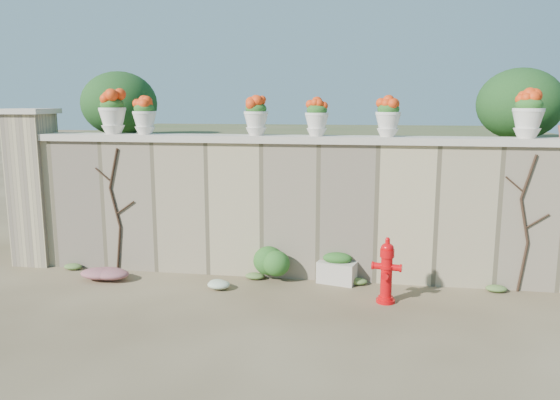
# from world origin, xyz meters

# --- Properties ---
(ground) EXTENTS (80.00, 80.00, 0.00)m
(ground) POSITION_xyz_m (0.00, 0.00, 0.00)
(ground) COLOR brown
(ground) RESTS_ON ground
(stone_wall) EXTENTS (8.00, 0.40, 2.00)m
(stone_wall) POSITION_xyz_m (0.00, 1.80, 1.00)
(stone_wall) COLOR tan
(stone_wall) RESTS_ON ground
(wall_cap) EXTENTS (8.10, 0.52, 0.10)m
(wall_cap) POSITION_xyz_m (0.00, 1.80, 2.05)
(wall_cap) COLOR beige
(wall_cap) RESTS_ON stone_wall
(gate_pillar) EXTENTS (0.72, 0.72, 2.48)m
(gate_pillar) POSITION_xyz_m (-4.15, 1.80, 1.26)
(gate_pillar) COLOR tan
(gate_pillar) RESTS_ON ground
(raised_fill) EXTENTS (9.00, 6.00, 2.00)m
(raised_fill) POSITION_xyz_m (0.00, 5.00, 1.00)
(raised_fill) COLOR #384C23
(raised_fill) RESTS_ON ground
(back_shrub_left) EXTENTS (1.30, 1.30, 1.10)m
(back_shrub_left) POSITION_xyz_m (-3.20, 3.00, 2.55)
(back_shrub_left) COLOR #143814
(back_shrub_left) RESTS_ON raised_fill
(back_shrub_right) EXTENTS (1.30, 1.30, 1.10)m
(back_shrub_right) POSITION_xyz_m (3.40, 3.00, 2.55)
(back_shrub_right) COLOR #143814
(back_shrub_right) RESTS_ON raised_fill
(vine_left) EXTENTS (0.60, 0.04, 1.91)m
(vine_left) POSITION_xyz_m (-2.67, 1.58, 0.99)
(vine_left) COLOR black
(vine_left) RESTS_ON ground
(vine_right) EXTENTS (0.60, 0.04, 1.91)m
(vine_right) POSITION_xyz_m (3.23, 1.58, 0.99)
(vine_right) COLOR black
(vine_right) RESTS_ON ground
(fire_hydrant) EXTENTS (0.38, 0.27, 0.87)m
(fire_hydrant) POSITION_xyz_m (1.38, 0.86, 0.44)
(fire_hydrant) COLOR red
(fire_hydrant) RESTS_ON ground
(planter_box) EXTENTS (0.60, 0.44, 0.45)m
(planter_box) POSITION_xyz_m (0.71, 1.55, 0.21)
(planter_box) COLOR beige
(planter_box) RESTS_ON ground
(green_shrub) EXTENTS (0.67, 0.60, 0.64)m
(green_shrub) POSITION_xyz_m (-0.20, 1.46, 0.32)
(green_shrub) COLOR #1E5119
(green_shrub) RESTS_ON ground
(magenta_clump) EXTENTS (0.89, 0.59, 0.24)m
(magenta_clump) POSITION_xyz_m (-2.60, 1.16, 0.12)
(magenta_clump) COLOR #C32770
(magenta_clump) RESTS_ON ground
(white_flowers) EXTENTS (0.44, 0.36, 0.16)m
(white_flowers) POSITION_xyz_m (-0.87, 1.01, 0.08)
(white_flowers) COLOR white
(white_flowers) RESTS_ON ground
(urn_pot_0) EXTENTS (0.41, 0.41, 0.64)m
(urn_pot_0) POSITION_xyz_m (-2.75, 1.80, 2.42)
(urn_pot_0) COLOR silver
(urn_pot_0) RESTS_ON wall_cap
(urn_pot_1) EXTENTS (0.35, 0.35, 0.56)m
(urn_pot_1) POSITION_xyz_m (-2.24, 1.80, 2.37)
(urn_pot_1) COLOR silver
(urn_pot_1) RESTS_ON wall_cap
(urn_pot_2) EXTENTS (0.36, 0.36, 0.56)m
(urn_pot_2) POSITION_xyz_m (-0.52, 1.80, 2.38)
(urn_pot_2) COLOR silver
(urn_pot_2) RESTS_ON wall_cap
(urn_pot_3) EXTENTS (0.34, 0.34, 0.53)m
(urn_pot_3) POSITION_xyz_m (0.36, 1.80, 2.36)
(urn_pot_3) COLOR silver
(urn_pot_3) RESTS_ON wall_cap
(urn_pot_4) EXTENTS (0.35, 0.35, 0.56)m
(urn_pot_4) POSITION_xyz_m (1.36, 1.80, 2.38)
(urn_pot_4) COLOR silver
(urn_pot_4) RESTS_ON wall_cap
(urn_pot_5) EXTENTS (0.41, 0.41, 0.65)m
(urn_pot_5) POSITION_xyz_m (3.21, 1.80, 2.42)
(urn_pot_5) COLOR silver
(urn_pot_5) RESTS_ON wall_cap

